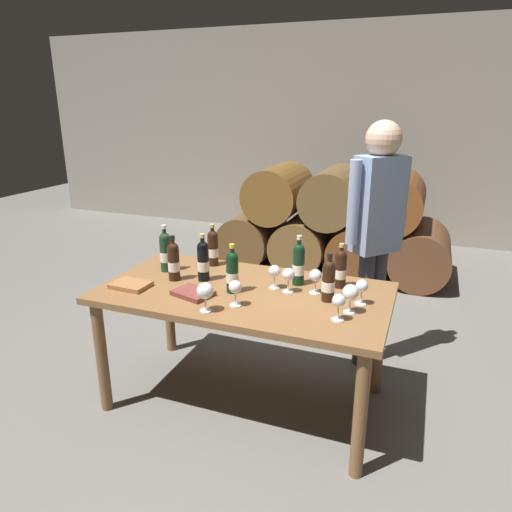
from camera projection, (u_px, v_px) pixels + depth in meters
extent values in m
plane|color=#66635E|center=(245.00, 399.00, 3.00)|extent=(14.00, 14.00, 0.00)
cube|color=gray|center=(361.00, 134.00, 6.28)|extent=(10.00, 0.24, 2.80)
cylinder|color=brown|center=(253.00, 236.00, 5.53)|extent=(0.60, 0.90, 0.60)
cylinder|color=brown|center=(305.00, 241.00, 5.31)|extent=(0.60, 0.90, 0.60)
cylinder|color=brown|center=(360.00, 247.00, 5.10)|extent=(0.60, 0.90, 0.60)
cylinder|color=brown|center=(421.00, 254.00, 4.89)|extent=(0.60, 0.90, 0.60)
cylinder|color=brown|center=(279.00, 192.00, 5.25)|extent=(0.60, 0.90, 0.60)
cylinder|color=brown|center=(334.00, 196.00, 5.04)|extent=(0.60, 0.90, 0.60)
cylinder|color=brown|center=(394.00, 200.00, 4.82)|extent=(0.60, 0.90, 0.60)
cube|color=brown|center=(244.00, 293.00, 2.76)|extent=(1.70, 0.90, 0.04)
cylinder|color=brown|center=(102.00, 357.00, 2.80)|extent=(0.07, 0.07, 0.72)
cylinder|color=brown|center=(360.00, 415.00, 2.28)|extent=(0.07, 0.07, 0.72)
cylinder|color=brown|center=(169.00, 306.00, 3.49)|extent=(0.07, 0.07, 0.72)
cylinder|color=brown|center=(379.00, 342.00, 2.97)|extent=(0.07, 0.07, 0.72)
cylinder|color=black|center=(174.00, 264.00, 2.88)|extent=(0.07, 0.07, 0.20)
sphere|color=black|center=(173.00, 248.00, 2.85)|extent=(0.07, 0.07, 0.07)
cylinder|color=black|center=(173.00, 244.00, 2.84)|extent=(0.03, 0.03, 0.06)
cylinder|color=black|center=(172.00, 237.00, 2.83)|extent=(0.03, 0.03, 0.02)
cylinder|color=silver|center=(174.00, 266.00, 2.89)|extent=(0.07, 0.07, 0.06)
cylinder|color=black|center=(203.00, 264.00, 2.88)|extent=(0.07, 0.07, 0.21)
sphere|color=black|center=(203.00, 247.00, 2.84)|extent=(0.07, 0.07, 0.07)
cylinder|color=black|center=(202.00, 243.00, 2.83)|extent=(0.03, 0.03, 0.07)
cylinder|color=tan|center=(202.00, 236.00, 2.82)|extent=(0.03, 0.03, 0.02)
cylinder|color=silver|center=(203.00, 266.00, 2.88)|extent=(0.07, 0.07, 0.06)
cylinder|color=black|center=(340.00, 272.00, 2.77)|extent=(0.07, 0.07, 0.19)
sphere|color=black|center=(341.00, 256.00, 2.74)|extent=(0.07, 0.07, 0.07)
cylinder|color=black|center=(341.00, 252.00, 2.73)|extent=(0.03, 0.03, 0.06)
cylinder|color=tan|center=(342.00, 245.00, 2.72)|extent=(0.03, 0.03, 0.02)
cylinder|color=silver|center=(340.00, 273.00, 2.78)|extent=(0.07, 0.07, 0.06)
cylinder|color=black|center=(213.00, 251.00, 3.14)|extent=(0.07, 0.07, 0.20)
sphere|color=black|center=(212.00, 236.00, 3.11)|extent=(0.07, 0.07, 0.07)
cylinder|color=black|center=(212.00, 232.00, 3.10)|extent=(0.03, 0.03, 0.06)
cylinder|color=tan|center=(212.00, 226.00, 3.09)|extent=(0.03, 0.03, 0.02)
cylinder|color=silver|center=(213.00, 252.00, 3.15)|extent=(0.07, 0.07, 0.06)
cylinder|color=#19381E|center=(166.00, 255.00, 3.04)|extent=(0.07, 0.07, 0.22)
sphere|color=#19381E|center=(165.00, 238.00, 3.00)|extent=(0.07, 0.07, 0.07)
cylinder|color=#19381E|center=(164.00, 234.00, 2.99)|extent=(0.03, 0.03, 0.07)
cylinder|color=silver|center=(164.00, 227.00, 2.98)|extent=(0.03, 0.03, 0.02)
cylinder|color=silver|center=(166.00, 257.00, 3.04)|extent=(0.07, 0.07, 0.07)
cylinder|color=black|center=(298.00, 268.00, 2.81)|extent=(0.07, 0.07, 0.22)
sphere|color=black|center=(299.00, 250.00, 2.77)|extent=(0.07, 0.07, 0.07)
cylinder|color=black|center=(299.00, 245.00, 2.76)|extent=(0.03, 0.03, 0.07)
cylinder|color=silver|center=(299.00, 238.00, 2.75)|extent=(0.03, 0.03, 0.02)
cylinder|color=silver|center=(298.00, 269.00, 2.81)|extent=(0.07, 0.07, 0.06)
cylinder|color=black|center=(328.00, 284.00, 2.58)|extent=(0.07, 0.07, 0.20)
sphere|color=black|center=(329.00, 267.00, 2.55)|extent=(0.07, 0.07, 0.07)
cylinder|color=black|center=(329.00, 263.00, 2.54)|extent=(0.03, 0.03, 0.06)
cylinder|color=black|center=(330.00, 255.00, 2.53)|extent=(0.03, 0.03, 0.02)
cylinder|color=silver|center=(328.00, 286.00, 2.58)|extent=(0.07, 0.07, 0.06)
cylinder|color=black|center=(232.00, 275.00, 2.70)|extent=(0.07, 0.07, 0.21)
sphere|color=black|center=(232.00, 258.00, 2.66)|extent=(0.07, 0.07, 0.07)
cylinder|color=black|center=(232.00, 253.00, 2.65)|extent=(0.03, 0.03, 0.06)
cylinder|color=gold|center=(232.00, 246.00, 2.64)|extent=(0.03, 0.03, 0.02)
cylinder|color=silver|center=(232.00, 277.00, 2.70)|extent=(0.07, 0.07, 0.06)
cylinder|color=white|center=(338.00, 320.00, 2.38)|extent=(0.06, 0.06, 0.00)
cylinder|color=white|center=(338.00, 313.00, 2.36)|extent=(0.01, 0.01, 0.07)
sphere|color=white|center=(339.00, 301.00, 2.34)|extent=(0.07, 0.07, 0.07)
cylinder|color=white|center=(349.00, 312.00, 2.46)|extent=(0.06, 0.06, 0.00)
cylinder|color=white|center=(350.00, 305.00, 2.45)|extent=(0.01, 0.01, 0.07)
sphere|color=white|center=(351.00, 292.00, 2.42)|extent=(0.09, 0.09, 0.09)
cylinder|color=white|center=(315.00, 293.00, 2.71)|extent=(0.06, 0.06, 0.00)
cylinder|color=white|center=(315.00, 286.00, 2.70)|extent=(0.01, 0.01, 0.07)
sphere|color=white|center=(315.00, 275.00, 2.68)|extent=(0.07, 0.07, 0.07)
cylinder|color=white|center=(206.00, 311.00, 2.48)|extent=(0.06, 0.06, 0.00)
cylinder|color=white|center=(206.00, 304.00, 2.47)|extent=(0.01, 0.01, 0.07)
sphere|color=white|center=(205.00, 291.00, 2.44)|extent=(0.09, 0.09, 0.09)
cylinder|color=white|center=(236.00, 305.00, 2.55)|extent=(0.06, 0.06, 0.00)
cylinder|color=white|center=(235.00, 298.00, 2.53)|extent=(0.01, 0.01, 0.07)
sphere|color=white|center=(235.00, 287.00, 2.51)|extent=(0.07, 0.07, 0.07)
cylinder|color=white|center=(274.00, 288.00, 2.78)|extent=(0.06, 0.06, 0.00)
cylinder|color=white|center=(274.00, 281.00, 2.77)|extent=(0.01, 0.01, 0.07)
sphere|color=white|center=(274.00, 271.00, 2.75)|extent=(0.07, 0.07, 0.07)
cylinder|color=white|center=(288.00, 292.00, 2.73)|extent=(0.06, 0.06, 0.00)
cylinder|color=white|center=(288.00, 285.00, 2.71)|extent=(0.01, 0.01, 0.07)
sphere|color=white|center=(288.00, 274.00, 2.69)|extent=(0.07, 0.07, 0.07)
cylinder|color=white|center=(361.00, 304.00, 2.56)|extent=(0.06, 0.06, 0.00)
cylinder|color=white|center=(361.00, 297.00, 2.55)|extent=(0.01, 0.01, 0.07)
sphere|color=white|center=(362.00, 286.00, 2.53)|extent=(0.07, 0.07, 0.07)
cube|color=brown|center=(193.00, 293.00, 2.68)|extent=(0.26, 0.21, 0.03)
cube|color=#936038|center=(131.00, 285.00, 2.79)|extent=(0.23, 0.17, 0.03)
cylinder|color=#383842|center=(375.00, 306.00, 3.33)|extent=(0.11, 0.11, 0.85)
cylinder|color=#383842|center=(363.00, 309.00, 3.28)|extent=(0.11, 0.11, 0.85)
cube|color=#8499BC|center=(378.00, 205.00, 3.07)|extent=(0.35, 0.36, 0.64)
cylinder|color=#8499BC|center=(402.00, 197.00, 3.15)|extent=(0.08, 0.08, 0.54)
cylinder|color=#8499BC|center=(353.00, 203.00, 2.97)|extent=(0.08, 0.08, 0.54)
sphere|color=tan|center=(384.00, 139.00, 2.94)|extent=(0.23, 0.23, 0.23)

